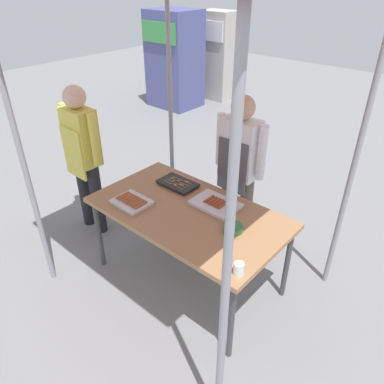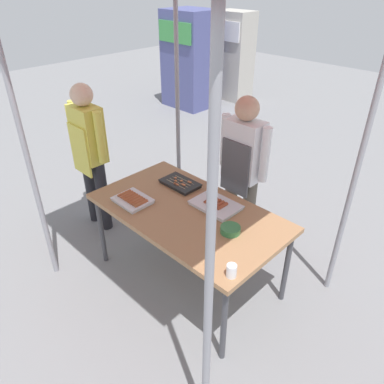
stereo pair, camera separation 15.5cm
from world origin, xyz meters
TOP-DOWN VIEW (x-y plane):
  - ground_plane at (0.00, 0.00)m, footprint 18.00×18.00m
  - stall_table at (0.00, 0.00)m, footprint 1.60×0.90m
  - tray_grilled_sausages at (0.13, 0.20)m, footprint 0.39×0.27m
  - tray_meat_skewers at (-0.33, 0.24)m, footprint 0.35×0.22m
  - tray_pork_links at (-0.41, -0.24)m, footprint 0.30×0.24m
  - condiment_bowl at (0.43, 0.02)m, footprint 0.15×0.15m
  - drink_cup_near_edge at (0.73, -0.33)m, footprint 0.07×0.07m
  - vendor_woman at (0.00, 0.70)m, footprint 0.52×0.23m
  - customer_nearby at (-1.29, -0.08)m, footprint 0.52×0.23m
  - neighbor_stall_left at (-3.48, 3.53)m, footprint 0.92×0.80m
  - neighbor_stall_right at (-3.19, 4.49)m, footprint 0.73×0.55m

SIDE VIEW (x-z plane):
  - ground_plane at x=0.00m, z-range 0.00..0.00m
  - stall_table at x=0.00m, z-range 0.32..1.07m
  - tray_meat_skewers at x=-0.33m, z-range 0.75..0.79m
  - tray_grilled_sausages at x=0.13m, z-range 0.74..0.79m
  - tray_pork_links at x=-0.41m, z-range 0.75..0.80m
  - condiment_bowl at x=0.43m, z-range 0.75..0.80m
  - drink_cup_near_edge at x=0.73m, z-range 0.75..0.84m
  - neighbor_stall_right at x=-3.19m, z-range 0.01..1.72m
  - neighbor_stall_left at x=-3.48m, z-range 0.00..1.79m
  - vendor_woman at x=0.00m, z-range 0.14..1.67m
  - customer_nearby at x=-1.29m, z-range 0.14..1.68m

